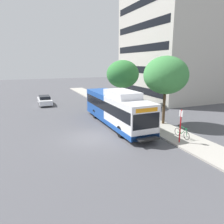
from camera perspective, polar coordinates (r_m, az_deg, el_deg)
name	(u,v)px	position (r m, az deg, el deg)	size (l,w,h in m)	color
ground_plane	(70,116)	(25.29, -11.37, -1.13)	(120.00, 120.00, 0.00)	#4C4C51
sidewalk_curb	(130,114)	(25.74, 5.00, -0.50)	(3.00, 56.00, 0.14)	#A8A399
transit_bus	(116,108)	(21.11, 1.05, 1.01)	(2.58, 12.25, 3.65)	white
bus_stop_sign_pole	(180,124)	(16.92, 18.10, -3.01)	(0.10, 0.36, 2.60)	red
bicycle_parked	(182,133)	(18.32, 18.45, -5.36)	(0.52, 1.76, 1.02)	black
street_tree_near_stop	(166,75)	(21.26, 14.40, 9.63)	(4.31, 4.31, 6.69)	#4C3823
street_tree_mid_block	(123,74)	(29.57, 2.93, 10.22)	(4.48, 4.48, 6.37)	#4C3823
parked_car_far_lane	(45,100)	(32.99, -17.80, 3.05)	(1.80, 4.50, 1.33)	silver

